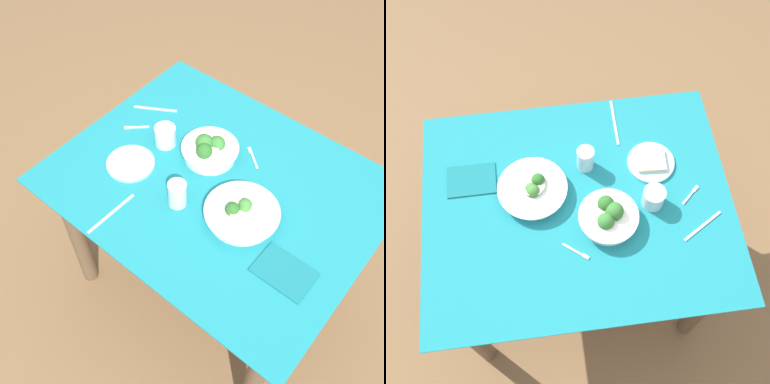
{
  "view_description": "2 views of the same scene",
  "coord_description": "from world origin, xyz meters",
  "views": [
    {
      "loc": [
        -0.62,
        0.89,
        2.11
      ],
      "look_at": [
        0.02,
        0.12,
        0.81
      ],
      "focal_mm": 43.6,
      "sensor_mm": 36.0,
      "label": 1
    },
    {
      "loc": [
        -0.1,
        -0.78,
        2.41
      ],
      "look_at": [
        0.0,
        0.03,
        0.81
      ],
      "focal_mm": 45.21,
      "sensor_mm": 36.0,
      "label": 2
    }
  ],
  "objects": [
    {
      "name": "water_glass_side",
      "position": [
        0.28,
        -0.03,
        0.81
      ],
      "size": [
        0.08,
        0.08,
        0.08
      ],
      "primitive_type": "cylinder",
      "color": "silver",
      "rests_on": "dining_table"
    },
    {
      "name": "fork_by_far_bowl",
      "position": [
        0.43,
        -0.01,
        0.78
      ],
      "size": [
        0.08,
        0.08,
        0.0
      ],
      "rotation": [
        0.0,
        0.0,
        0.75
      ],
      "color": "#B7B7BC",
      "rests_on": "dining_table"
    },
    {
      "name": "dining_table",
      "position": [
        0.0,
        0.0,
        0.64
      ],
      "size": [
        1.16,
        0.93,
        0.77
      ],
      "color": "#197A84",
      "rests_on": "ground_plane"
    },
    {
      "name": "broccoli_bowl_near",
      "position": [
        0.1,
        -0.08,
        0.81
      ],
      "size": [
        0.22,
        0.22,
        0.1
      ],
      "color": "white",
      "rests_on": "dining_table"
    },
    {
      "name": "napkin_folded_upper",
      "position": [
        -0.39,
        0.15,
        0.78
      ],
      "size": [
        0.19,
        0.14,
        0.01
      ],
      "primitive_type": "cube",
      "rotation": [
        0.0,
        0.0,
        0.0
      ],
      "color": "#156870",
      "rests_on": "dining_table"
    },
    {
      "name": "table_knife_right",
      "position": [
        0.2,
        0.35,
        0.78
      ],
      "size": [
        0.02,
        0.22,
        0.0
      ],
      "primitive_type": "cube",
      "rotation": [
        0.0,
        0.0,
        1.55
      ],
      "color": "#B7B7BC",
      "rests_on": "dining_table"
    },
    {
      "name": "broccoli_bowl_far",
      "position": [
        -0.16,
        0.07,
        0.8
      ],
      "size": [
        0.26,
        0.26,
        0.08
      ],
      "color": "white",
      "rests_on": "dining_table"
    },
    {
      "name": "table_knife_left",
      "position": [
        0.44,
        -0.15,
        0.78
      ],
      "size": [
        0.16,
        0.1,
        0.0
      ],
      "primitive_type": "cube",
      "rotation": [
        0.0,
        0.0,
        3.68
      ],
      "color": "#B7B7BC",
      "rests_on": "dining_table"
    },
    {
      "name": "bread_side_plate",
      "position": [
        0.31,
        0.14,
        0.78
      ],
      "size": [
        0.18,
        0.18,
        0.03
      ],
      "color": "#99C6D1",
      "rests_on": "dining_table"
    },
    {
      "name": "ground_plane",
      "position": [
        0.0,
        0.0,
        0.0
      ],
      "size": [
        6.0,
        6.0,
        0.0
      ],
      "primitive_type": "plane",
      "color": "brown"
    },
    {
      "name": "water_glass_center",
      "position": [
        0.05,
        0.16,
        0.82
      ],
      "size": [
        0.07,
        0.07,
        0.1
      ],
      "primitive_type": "cylinder",
      "color": "silver",
      "rests_on": "dining_table"
    },
    {
      "name": "fork_by_near_bowl",
      "position": [
        -0.03,
        -0.19,
        0.78
      ],
      "size": [
        0.09,
        0.08,
        0.0
      ],
      "rotation": [
        0.0,
        0.0,
        5.61
      ],
      "color": "#B7B7BC",
      "rests_on": "dining_table"
    }
  ]
}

